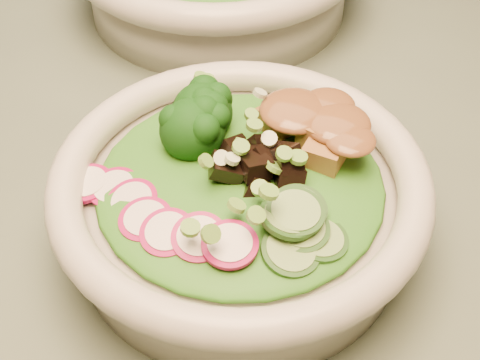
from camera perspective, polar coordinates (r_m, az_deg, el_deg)
The scene contains 10 objects.
dining_table at distance 0.53m, azimuth 1.27°, elevation -14.35°, with size 1.20×0.80×0.75m.
salad_bowl at distance 0.42m, azimuth 0.00°, elevation -1.75°, with size 0.24×0.24×0.06m.
lettuce_bed at distance 0.41m, azimuth 0.00°, elevation 0.10°, with size 0.18×0.18×0.02m, color #266615.
broccoli_florets at distance 0.43m, azimuth -4.66°, elevation 5.28°, with size 0.07×0.06×0.04m, color black, non-canonical shape.
radish_slices at distance 0.38m, azimuth -6.67°, elevation -3.57°, with size 0.10×0.03×0.02m, color #9A0B4A, non-canonical shape.
cucumber_slices at distance 0.37m, azimuth 5.24°, elevation -3.82°, with size 0.06×0.06×0.03m, color #7BA25A, non-canonical shape.
mushroom_heap at distance 0.40m, azimuth 1.19°, elevation 1.90°, with size 0.06×0.06×0.03m, color black, non-canonical shape.
tofu_cubes at distance 0.43m, azimuth 6.00°, elevation 4.10°, with size 0.08×0.05×0.03m, color olive, non-canonical shape.
peanut_sauce at distance 0.42m, azimuth 6.11°, elevation 5.27°, with size 0.06×0.05×0.01m, color brown.
scallion_garnish at distance 0.39m, azimuth 0.00°, elevation 2.19°, with size 0.17×0.17×0.02m, color #629936, non-canonical shape.
Camera 1 is at (0.15, -0.23, 1.09)m, focal length 50.00 mm.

